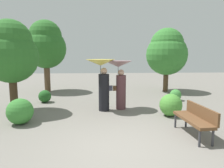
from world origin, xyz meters
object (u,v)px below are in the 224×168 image
(tree_near_right, at_px, (167,51))
(tree_near_left, at_px, (46,45))
(person_right, at_px, (119,76))
(park_bench, at_px, (196,118))
(tree_mid_left, at_px, (11,52))
(person_left, at_px, (102,76))

(tree_near_right, bearing_deg, tree_near_left, 176.98)
(person_right, height_order, park_bench, person_right)
(person_right, distance_m, tree_mid_left, 4.18)
(person_left, bearing_deg, tree_near_right, -40.17)
(person_left, bearing_deg, park_bench, -133.99)
(person_left, xyz_separation_m, person_right, (0.69, 0.20, -0.01))
(tree_near_left, xyz_separation_m, tree_mid_left, (-0.14, -4.47, -0.47))
(park_bench, bearing_deg, tree_mid_left, -118.32)
(tree_near_left, distance_m, tree_mid_left, 4.50)
(person_left, relative_size, tree_mid_left, 0.58)
(person_left, relative_size, park_bench, 1.32)
(tree_near_right, bearing_deg, tree_mid_left, -150.40)
(person_right, xyz_separation_m, tree_mid_left, (-4.06, -0.27, 0.95))
(tree_near_right, distance_m, tree_mid_left, 8.30)
(person_left, height_order, tree_near_left, tree_near_left)
(person_left, height_order, park_bench, person_left)
(park_bench, distance_m, tree_near_left, 9.42)
(person_right, bearing_deg, park_bench, -144.87)
(park_bench, bearing_deg, person_left, -141.46)
(tree_near_left, xyz_separation_m, tree_near_right, (7.08, -0.37, -0.39))
(park_bench, distance_m, tree_near_right, 7.14)
(person_right, bearing_deg, tree_mid_left, 97.24)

